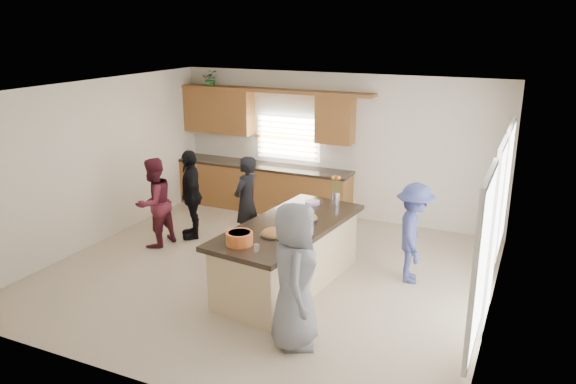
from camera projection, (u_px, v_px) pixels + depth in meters
The scene contains 18 objects.
floor at pixel (266, 273), 8.66m from camera, with size 6.50×6.50×0.00m, color #BBAB8B.
room_shell at pixel (264, 152), 8.10m from camera, with size 6.52×6.02×2.81m.
back_cabinetry at pixel (262, 166), 11.35m from camera, with size 4.08×0.66×2.46m.
right_wall_glazing at pixel (494, 224), 6.86m from camera, with size 0.06×4.00×2.25m.
island at pixel (289, 256), 8.14m from camera, with size 1.45×2.81×0.95m.
platter_front at pixel (274, 234), 7.55m from camera, with size 0.38×0.38×0.15m.
platter_mid at pixel (305, 218), 8.15m from camera, with size 0.39×0.39×0.16m.
platter_back at pixel (299, 213), 8.37m from camera, with size 0.37×0.37×0.15m.
salad_bowl at pixel (239, 238), 7.23m from camera, with size 0.35×0.35×0.17m.
clear_cup at pixel (256, 248), 7.01m from camera, with size 0.07×0.07×0.10m, color white.
plate_stack at pixel (312, 203), 8.86m from camera, with size 0.24×0.24×0.04m, color #C89CE4.
flower_vase at pixel (336, 190), 8.84m from camera, with size 0.14×0.14×0.45m.
potted_plant at pixel (211, 79), 11.42m from camera, with size 0.34×0.29×0.37m, color #2D702D.
woman_left_back at pixel (246, 202), 9.48m from camera, with size 0.58×0.38×1.58m, color black.
woman_left_mid at pixel (154, 203), 9.50m from camera, with size 0.75×0.58×1.54m, color #5B1B28.
woman_left_front at pixel (191, 194), 9.89m from camera, with size 0.93×0.39×1.59m, color black.
woman_right_back at pixel (414, 233), 8.19m from camera, with size 0.97×0.56×1.50m, color navy.
woman_right_front at pixel (295, 276), 6.51m from camera, with size 0.87×0.57×1.78m, color slate.
Camera 1 is at (3.63, -7.04, 3.72)m, focal length 35.00 mm.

